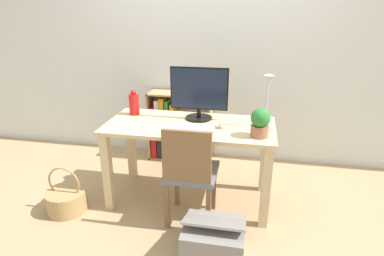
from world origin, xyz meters
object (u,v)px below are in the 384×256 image
object	(u,v)px
vase	(134,104)
monitor	(199,92)
keyboard	(191,128)
basket	(67,200)
desk_lamp	(267,96)
bookshelf	(170,127)
potted_plant	(260,122)
storage_box	(214,240)
chair	(190,171)

from	to	relation	value
vase	monitor	bearing A→B (deg)	-0.39
keyboard	basket	world-z (taller)	keyboard
desk_lamp	bookshelf	xyz separation A→B (m)	(-1.01, 0.80, -0.63)
potted_plant	bookshelf	distance (m)	1.45
desk_lamp	potted_plant	size ratio (longest dim) A/B	1.99
vase	storage_box	distance (m)	1.39
monitor	chair	size ratio (longest dim) A/B	0.59
bookshelf	basket	distance (m)	1.37
keyboard	bookshelf	xyz separation A→B (m)	(-0.42, 0.92, -0.36)
bookshelf	chair	bearing A→B (deg)	-68.23
potted_plant	basket	distance (m)	1.75
monitor	storage_box	world-z (taller)	monitor
potted_plant	bookshelf	size ratio (longest dim) A/B	0.29
chair	potted_plant	bearing A→B (deg)	15.51
monitor	vase	distance (m)	0.61
keyboard	monitor	bearing A→B (deg)	86.33
chair	storage_box	distance (m)	0.53
keyboard	potted_plant	size ratio (longest dim) A/B	1.72
monitor	potted_plant	world-z (taller)	monitor
bookshelf	storage_box	distance (m)	1.67
basket	storage_box	bearing A→B (deg)	-12.77
potted_plant	chair	xyz separation A→B (m)	(-0.50, -0.18, -0.37)
vase	bookshelf	world-z (taller)	vase
monitor	basket	bearing A→B (deg)	-152.72
basket	chair	bearing A→B (deg)	2.36
monitor	potted_plant	distance (m)	0.63
monitor	bookshelf	world-z (taller)	monitor
vase	chair	bearing A→B (deg)	-39.04
monitor	keyboard	xyz separation A→B (m)	(-0.02, -0.26, -0.23)
desk_lamp	basket	size ratio (longest dim) A/B	1.08
desk_lamp	chair	size ratio (longest dim) A/B	0.52
potted_plant	basket	bearing A→B (deg)	-172.07
monitor	keyboard	bearing A→B (deg)	-93.67
storage_box	desk_lamp	bearing A→B (deg)	65.95
basket	monitor	bearing A→B (deg)	27.28
monitor	basket	world-z (taller)	monitor
keyboard	storage_box	size ratio (longest dim) A/B	0.90
keyboard	vase	distance (m)	0.64
vase	potted_plant	bearing A→B (deg)	-16.25
bookshelf	storage_box	size ratio (longest dim) A/B	1.81
potted_plant	vase	bearing A→B (deg)	163.75
bookshelf	storage_box	bearing A→B (deg)	-65.01
chair	desk_lamp	bearing A→B (deg)	29.22
potted_plant	basket	size ratio (longest dim) A/B	0.54
vase	basket	bearing A→B (deg)	-129.67
basket	bookshelf	bearing A→B (deg)	63.02
vase	desk_lamp	world-z (taller)	desk_lamp
chair	vase	bearing A→B (deg)	137.26
chair	storage_box	world-z (taller)	chair
keyboard	chair	size ratio (longest dim) A/B	0.46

